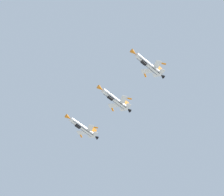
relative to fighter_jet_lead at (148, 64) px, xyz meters
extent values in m
cylinder|color=white|center=(0.14, 0.25, 0.00)|extent=(7.35, 11.30, 1.70)
cube|color=#383D47|center=(0.00, 0.32, -0.45)|extent=(6.23, 9.52, 0.85)
cone|color=orange|center=(-3.36, -5.99, 0.00)|extent=(2.54, 2.86, 1.56)
cone|color=black|center=(3.44, 6.13, 0.00)|extent=(1.97, 2.06, 1.36)
ellipsoid|color=#192333|center=(-0.97, -2.16, 0.60)|extent=(2.78, 3.47, 1.40)
cube|color=black|center=(-1.15, -1.51, -0.77)|extent=(2.22, 2.56, 1.15)
cube|color=white|center=(3.10, 0.55, -0.93)|extent=(3.78, 4.42, 1.56)
cube|color=orange|center=(5.38, 0.55, -1.62)|extent=(1.67, 1.37, 0.41)
cube|color=white|center=(-1.20, 2.96, 0.77)|extent=(4.08, 1.99, 1.56)
cube|color=orange|center=(-2.39, 4.91, 1.45)|extent=(0.64, 1.61, 0.41)
cube|color=white|center=(3.89, 3.99, -0.50)|extent=(2.66, 2.73, 0.87)
cube|color=white|center=(1.37, 5.40, 0.49)|extent=(2.33, 1.96, 0.87)
cube|color=orange|center=(3.00, 4.15, 1.71)|extent=(2.17, 2.77, 2.52)
cylinder|color=white|center=(-15.28, 9.92, -1.15)|extent=(7.35, 11.30, 1.70)
cube|color=#383D47|center=(-15.40, 9.99, -1.59)|extent=(6.24, 9.53, 0.79)
cone|color=orange|center=(-18.78, 3.69, -1.15)|extent=(2.54, 2.86, 1.56)
cone|color=black|center=(-11.98, 15.81, -1.15)|extent=(1.97, 2.06, 1.36)
ellipsoid|color=#192333|center=(-16.41, 7.53, -0.53)|extent=(2.76, 3.46, 1.37)
cube|color=black|center=(-16.54, 8.15, -1.92)|extent=(2.20, 2.55, 1.12)
cube|color=white|center=(-12.28, 10.21, -1.97)|extent=(3.81, 4.46, 1.38)
cube|color=orange|center=(-9.98, 10.20, -2.56)|extent=(1.67, 1.37, 0.39)
cube|color=white|center=(-16.65, 12.66, -0.49)|extent=(4.13, 1.99, 1.38)
cube|color=orange|center=(-17.86, 14.62, 0.10)|extent=(0.64, 1.61, 0.39)
cube|color=white|center=(-11.51, 13.66, -1.58)|extent=(2.67, 2.75, 0.78)
cube|color=white|center=(-14.06, 15.09, -0.72)|extent=(2.35, 1.96, 0.78)
cube|color=orange|center=(-12.49, 13.86, 0.59)|extent=(2.08, 2.72, 2.55)
cylinder|color=white|center=(-31.40, 19.57, 0.67)|extent=(7.35, 11.30, 1.70)
cube|color=#383D47|center=(-31.54, 19.65, 0.23)|extent=(6.23, 9.52, 0.87)
cone|color=orange|center=(-34.90, 13.34, 0.67)|extent=(2.54, 2.86, 1.56)
cone|color=black|center=(-28.10, 25.46, 0.67)|extent=(1.97, 2.06, 1.36)
ellipsoid|color=#192333|center=(-32.50, 17.17, 1.27)|extent=(2.79, 3.48, 1.41)
cube|color=black|center=(-32.70, 17.83, -0.09)|extent=(2.23, 2.56, 1.16)
cube|color=white|center=(-28.44, 19.89, -0.30)|extent=(3.77, 4.41, 1.62)
cube|color=orange|center=(-26.18, 19.89, -1.01)|extent=(1.67, 1.37, 0.42)
cube|color=white|center=(-32.73, 22.29, 1.48)|extent=(4.06, 1.99, 1.62)
cube|color=orange|center=(-33.90, 24.23, 2.19)|extent=(0.64, 1.61, 0.42)
cube|color=white|center=(-27.65, 23.32, 0.15)|extent=(2.65, 2.72, 0.90)
cube|color=white|center=(-30.16, 24.72, 1.19)|extent=(2.32, 1.96, 0.90)
cube|color=orange|center=(-28.51, 23.46, 2.37)|extent=(2.21, 2.79, 2.51)
camera|label=1|loc=(17.31, -93.00, -158.36)|focal=84.44mm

